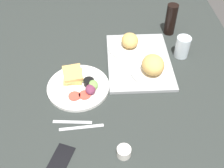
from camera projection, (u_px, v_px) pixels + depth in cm
name	position (u px, v px, depth cm)	size (l,w,h in cm)	color
ground_plane	(106.00, 89.00, 130.69)	(190.00, 150.00, 3.00)	#282D2B
serving_tray	(139.00, 61.00, 141.73)	(45.00, 33.00, 1.60)	#9EA0A3
bread_plate_near	(129.00, 44.00, 145.86)	(21.84, 21.84, 8.66)	white
bread_plate_far	(152.00, 67.00, 131.16)	(21.25, 21.25, 10.14)	white
plate_with_salad	(79.00, 85.00, 128.28)	(29.92, 29.92, 5.40)	white
drinking_glass	(182.00, 47.00, 141.89)	(7.58, 7.58, 11.68)	silver
soda_bottle	(171.00, 19.00, 154.13)	(6.40, 6.40, 18.37)	black
espresso_cup	(124.00, 152.00, 103.04)	(5.60, 5.60, 4.00)	silver
fork	(72.00, 122.00, 114.95)	(17.00, 1.40, 0.50)	#B7B7BC
knife	(81.00, 127.00, 113.04)	(19.00, 1.40, 0.50)	#B7B7BC
cell_phone	(60.00, 161.00, 102.11)	(14.40, 7.20, 0.80)	black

